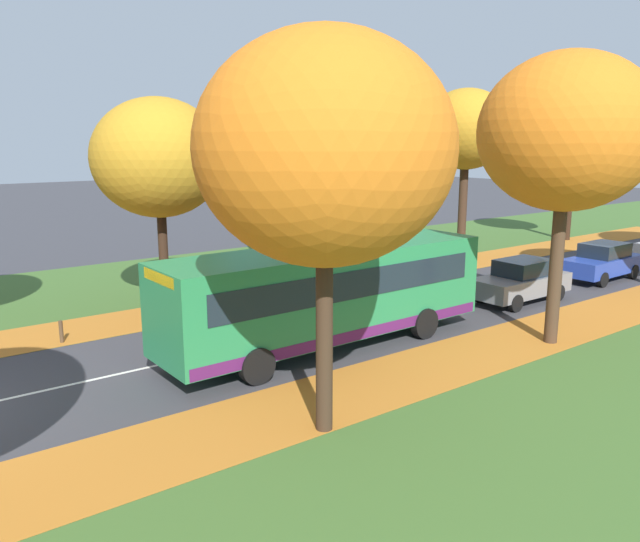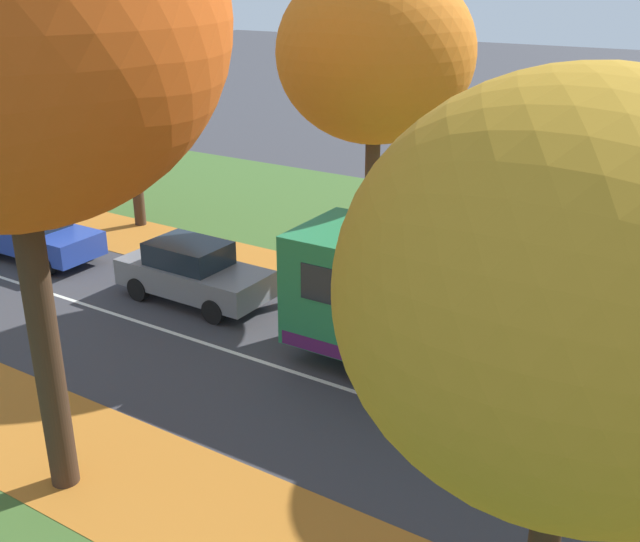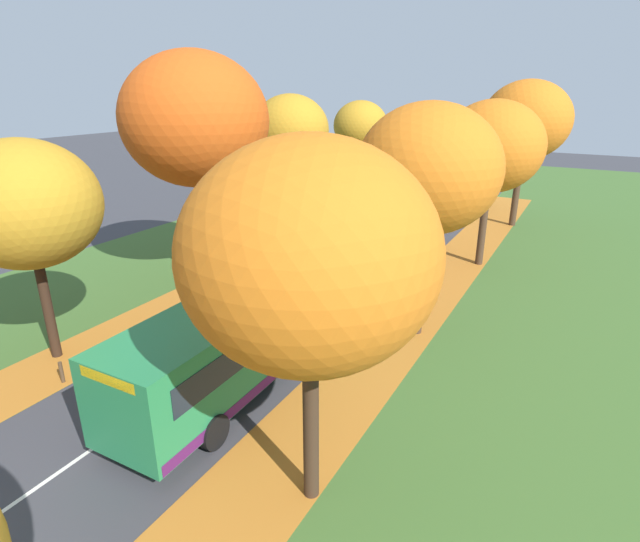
{
  "view_description": "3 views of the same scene",
  "coord_description": "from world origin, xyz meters",
  "px_view_note": "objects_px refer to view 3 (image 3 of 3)",
  "views": [
    {
      "loc": [
        15.59,
        -0.2,
        6.06
      ],
      "look_at": [
        -0.18,
        11.61,
        1.89
      ],
      "focal_mm": 35.0,
      "sensor_mm": 36.0,
      "label": 1
    },
    {
      "loc": [
        -11.83,
        7.06,
        8.18
      ],
      "look_at": [
        1.64,
        15.62,
        1.76
      ],
      "focal_mm": 42.0,
      "sensor_mm": 36.0,
      "label": 2
    },
    {
      "loc": [
        10.37,
        -0.63,
        8.92
      ],
      "look_at": [
        1.86,
        14.8,
        2.4
      ],
      "focal_mm": 28.0,
      "sensor_mm": 36.0,
      "label": 3
    }
  ],
  "objects_px": {
    "tree_left_far": "(291,131)",
    "tree_right_near": "(310,256)",
    "tree_left_near": "(26,205)",
    "bus": "(247,330)",
    "tree_left_distant": "(360,126)",
    "car_blue_following": "(408,238)",
    "tree_right_far": "(492,147)",
    "car_silver_third_in_line": "(440,213)",
    "tree_left_mid": "(195,121)",
    "car_black_fourth_in_line": "(465,196)",
    "tree_right_distant": "(526,121)",
    "car_grey_lead": "(368,271)",
    "bollard_fourth": "(62,372)",
    "car_white_trailing": "(479,184)",
    "tree_right_mid": "(428,170)"
  },
  "relations": [
    {
      "from": "bollard_fourth",
      "to": "car_blue_following",
      "type": "height_order",
      "value": "car_blue_following"
    },
    {
      "from": "tree_left_distant",
      "to": "car_white_trailing",
      "type": "bearing_deg",
      "value": 54.64
    },
    {
      "from": "tree_left_mid",
      "to": "car_grey_lead",
      "type": "height_order",
      "value": "tree_left_mid"
    },
    {
      "from": "tree_left_mid",
      "to": "tree_right_distant",
      "type": "xyz_separation_m",
      "value": [
        11.1,
        18.34,
        -0.67
      ]
    },
    {
      "from": "tree_left_distant",
      "to": "tree_right_mid",
      "type": "height_order",
      "value": "tree_right_mid"
    },
    {
      "from": "tree_left_near",
      "to": "car_silver_third_in_line",
      "type": "bearing_deg",
      "value": 74.64
    },
    {
      "from": "car_black_fourth_in_line",
      "to": "bus",
      "type": "bearing_deg",
      "value": -90.17
    },
    {
      "from": "tree_right_distant",
      "to": "car_white_trailing",
      "type": "distance_m",
      "value": 12.4
    },
    {
      "from": "car_grey_lead",
      "to": "bollard_fourth",
      "type": "bearing_deg",
      "value": -113.37
    },
    {
      "from": "tree_left_distant",
      "to": "car_blue_following",
      "type": "distance_m",
      "value": 12.62
    },
    {
      "from": "tree_left_far",
      "to": "car_silver_third_in_line",
      "type": "height_order",
      "value": "tree_left_far"
    },
    {
      "from": "car_blue_following",
      "to": "tree_left_mid",
      "type": "bearing_deg",
      "value": -126.09
    },
    {
      "from": "tree_left_far",
      "to": "bollard_fourth",
      "type": "distance_m",
      "value": 18.71
    },
    {
      "from": "tree_right_distant",
      "to": "bus",
      "type": "relative_size",
      "value": 0.9
    },
    {
      "from": "tree_right_near",
      "to": "car_silver_third_in_line",
      "type": "xyz_separation_m",
      "value": [
        -4.38,
        25.38,
        -5.05
      ]
    },
    {
      "from": "tree_left_distant",
      "to": "car_blue_following",
      "type": "height_order",
      "value": "tree_left_distant"
    },
    {
      "from": "tree_left_far",
      "to": "tree_left_distant",
      "type": "bearing_deg",
      "value": 89.54
    },
    {
      "from": "tree_left_far",
      "to": "car_black_fourth_in_line",
      "type": "xyz_separation_m",
      "value": [
        7.34,
        13.89,
        -5.7
      ]
    },
    {
      "from": "tree_left_distant",
      "to": "tree_right_far",
      "type": "bearing_deg",
      "value": -38.91
    },
    {
      "from": "tree_left_far",
      "to": "car_black_fourth_in_line",
      "type": "bearing_deg",
      "value": 62.16
    },
    {
      "from": "tree_left_near",
      "to": "car_white_trailing",
      "type": "height_order",
      "value": "tree_left_near"
    },
    {
      "from": "tree_left_far",
      "to": "car_grey_lead",
      "type": "distance_m",
      "value": 10.81
    },
    {
      "from": "tree_left_near",
      "to": "tree_right_far",
      "type": "relative_size",
      "value": 0.89
    },
    {
      "from": "tree_right_distant",
      "to": "car_grey_lead",
      "type": "bearing_deg",
      "value": -105.2
    },
    {
      "from": "tree_right_far",
      "to": "car_white_trailing",
      "type": "distance_m",
      "value": 20.29
    },
    {
      "from": "tree_right_mid",
      "to": "car_silver_third_in_line",
      "type": "relative_size",
      "value": 2.02
    },
    {
      "from": "tree_left_near",
      "to": "tree_left_mid",
      "type": "relative_size",
      "value": 0.72
    },
    {
      "from": "bollard_fourth",
      "to": "bus",
      "type": "relative_size",
      "value": 0.07
    },
    {
      "from": "tree_left_distant",
      "to": "tree_right_near",
      "type": "height_order",
      "value": "tree_right_near"
    },
    {
      "from": "tree_right_near",
      "to": "car_grey_lead",
      "type": "bearing_deg",
      "value": 107.97
    },
    {
      "from": "tree_right_distant",
      "to": "car_grey_lead",
      "type": "height_order",
      "value": "tree_right_distant"
    },
    {
      "from": "tree_right_far",
      "to": "car_black_fourth_in_line",
      "type": "distance_m",
      "value": 14.92
    },
    {
      "from": "tree_right_near",
      "to": "tree_right_far",
      "type": "relative_size",
      "value": 0.97
    },
    {
      "from": "tree_left_far",
      "to": "car_blue_following",
      "type": "distance_m",
      "value": 9.29
    },
    {
      "from": "tree_left_near",
      "to": "bus",
      "type": "height_order",
      "value": "tree_left_near"
    },
    {
      "from": "tree_left_far",
      "to": "tree_right_mid",
      "type": "height_order",
      "value": "tree_left_far"
    },
    {
      "from": "tree_right_mid",
      "to": "car_blue_following",
      "type": "relative_size",
      "value": 2.02
    },
    {
      "from": "bus",
      "to": "car_blue_following",
      "type": "distance_m",
      "value": 15.19
    },
    {
      "from": "tree_right_mid",
      "to": "car_black_fourth_in_line",
      "type": "height_order",
      "value": "tree_right_mid"
    },
    {
      "from": "tree_left_mid",
      "to": "tree_right_distant",
      "type": "relative_size",
      "value": 1.11
    },
    {
      "from": "tree_left_near",
      "to": "tree_left_far",
      "type": "distance_m",
      "value": 16.6
    },
    {
      "from": "tree_left_mid",
      "to": "car_blue_following",
      "type": "distance_m",
      "value": 13.36
    },
    {
      "from": "tree_right_near",
      "to": "bus",
      "type": "xyz_separation_m",
      "value": [
        -4.26,
        3.36,
        -4.16
      ]
    },
    {
      "from": "tree_right_near",
      "to": "bus",
      "type": "height_order",
      "value": "tree_right_near"
    },
    {
      "from": "tree_left_mid",
      "to": "tree_right_far",
      "type": "height_order",
      "value": "tree_left_mid"
    },
    {
      "from": "car_grey_lead",
      "to": "tree_right_mid",
      "type": "bearing_deg",
      "value": -43.73
    },
    {
      "from": "tree_left_near",
      "to": "tree_right_far",
      "type": "distance_m",
      "value": 20.28
    },
    {
      "from": "tree_left_far",
      "to": "tree_right_near",
      "type": "bearing_deg",
      "value": -57.0
    },
    {
      "from": "tree_right_mid",
      "to": "tree_left_mid",
      "type": "bearing_deg",
      "value": 179.16
    },
    {
      "from": "tree_left_near",
      "to": "car_blue_following",
      "type": "height_order",
      "value": "tree_left_near"
    }
  ]
}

